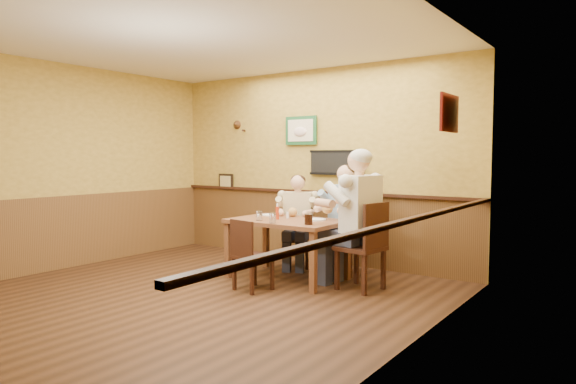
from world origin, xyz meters
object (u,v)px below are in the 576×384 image
(cola_tumbler, at_px, (309,219))
(salt_shaker, at_px, (288,215))
(diner_white_elder, at_px, (361,227))
(water_glass_left, at_px, (259,216))
(chair_near_side, at_px, (253,255))
(chair_back_right, at_px, (346,240))
(chair_back_left, at_px, (298,238))
(chair_right_end, at_px, (360,246))
(diner_tan_shirt, at_px, (298,226))
(water_glass_mid, at_px, (273,218))
(dining_table, at_px, (287,227))
(pepper_shaker, at_px, (276,216))
(diner_blue_polo, at_px, (347,225))
(hot_sauce_bottle, at_px, (277,212))

(cola_tumbler, height_order, salt_shaker, cola_tumbler)
(diner_white_elder, height_order, water_glass_left, diner_white_elder)
(chair_near_side, relative_size, water_glass_left, 6.98)
(chair_back_right, height_order, salt_shaker, chair_back_right)
(cola_tumbler, distance_m, salt_shaker, 0.64)
(chair_back_left, xyz_separation_m, chair_right_end, (1.28, -0.60, 0.11))
(diner_tan_shirt, bearing_deg, water_glass_mid, -95.40)
(diner_tan_shirt, distance_m, water_glass_left, 0.97)
(chair_back_right, relative_size, chair_near_side, 1.09)
(dining_table, xyz_separation_m, diner_tan_shirt, (-0.28, 0.66, -0.08))
(salt_shaker, bearing_deg, pepper_shaker, -122.34)
(dining_table, relative_size, water_glass_left, 11.87)
(chair_near_side, relative_size, salt_shaker, 9.99)
(water_glass_mid, bearing_deg, chair_back_right, 68.07)
(diner_blue_polo, relative_size, water_glass_left, 10.88)
(chair_back_right, height_order, water_glass_left, chair_back_right)
(chair_right_end, xyz_separation_m, hot_sauce_bottle, (-1.11, -0.12, 0.33))
(chair_right_end, xyz_separation_m, diner_blue_polo, (-0.52, 0.60, 0.13))
(chair_back_left, height_order, hot_sauce_bottle, hot_sauce_bottle)
(dining_table, distance_m, chair_back_right, 0.85)
(chair_right_end, distance_m, cola_tumbler, 0.67)
(chair_back_right, relative_size, water_glass_left, 7.62)
(chair_right_end, height_order, diner_tan_shirt, diner_tan_shirt)
(dining_table, relative_size, salt_shaker, 16.98)
(chair_right_end, xyz_separation_m, diner_tan_shirt, (-1.28, 0.60, 0.07))
(water_glass_left, bearing_deg, chair_right_end, 15.79)
(diner_blue_polo, height_order, cola_tumbler, diner_blue_polo)
(chair_back_left, relative_size, salt_shaker, 9.79)
(chair_right_end, height_order, chair_near_side, chair_right_end)
(chair_near_side, distance_m, diner_white_elder, 1.28)
(diner_blue_polo, relative_size, diner_white_elder, 0.88)
(chair_near_side, bearing_deg, chair_back_left, -68.13)
(chair_back_left, xyz_separation_m, diner_blue_polo, (0.76, 0.01, 0.24))
(chair_back_left, height_order, diner_tan_shirt, diner_tan_shirt)
(water_glass_left, height_order, hot_sauce_bottle, hot_sauce_bottle)
(diner_tan_shirt, bearing_deg, diner_blue_polo, -23.01)
(water_glass_mid, bearing_deg, hot_sauce_bottle, 117.74)
(diner_blue_polo, bearing_deg, chair_back_left, -175.31)
(pepper_shaker, bearing_deg, water_glass_mid, -58.49)
(diner_blue_polo, bearing_deg, diner_white_elder, -45.40)
(chair_near_side, distance_m, diner_tan_shirt, 1.37)
(dining_table, relative_size, diner_tan_shirt, 1.21)
(diner_tan_shirt, relative_size, cola_tumbler, 9.37)
(chair_right_end, height_order, salt_shaker, chair_right_end)
(chair_back_right, bearing_deg, pepper_shaker, -127.81)
(chair_right_end, relative_size, water_glass_mid, 8.52)
(chair_right_end, distance_m, salt_shaker, 1.10)
(diner_tan_shirt, relative_size, water_glass_mid, 9.63)
(chair_near_side, bearing_deg, dining_table, -80.14)
(diner_white_elder, distance_m, salt_shaker, 1.06)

